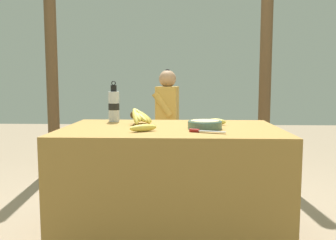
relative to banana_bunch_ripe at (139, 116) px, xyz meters
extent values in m
plane|color=gray|center=(0.21, -0.13, -0.77)|extent=(12.00, 12.00, 0.00)
cube|color=olive|center=(0.21, -0.13, -0.42)|extent=(1.34, 0.87, 0.71)
sphere|color=#4C381E|center=(-0.03, 0.00, 0.01)|extent=(0.05, 0.05, 0.05)
ellipsoid|color=#E0C64C|center=(-0.02, -0.05, 0.00)|extent=(0.08, 0.16, 0.12)
ellipsoid|color=#E0C64C|center=(-0.01, -0.04, 0.00)|extent=(0.10, 0.15, 0.09)
ellipsoid|color=#E0C64C|center=(0.01, -0.04, 0.00)|extent=(0.14, 0.15, 0.09)
ellipsoid|color=#E0C64C|center=(0.02, -0.03, 0.00)|extent=(0.16, 0.12, 0.12)
ellipsoid|color=#E0C64C|center=(0.02, -0.01, 0.00)|extent=(0.15, 0.06, 0.11)
ellipsoid|color=#E0C64C|center=(0.02, 0.01, 0.00)|extent=(0.15, 0.06, 0.10)
ellipsoid|color=#E0C64C|center=(0.02, 0.03, 0.00)|extent=(0.15, 0.10, 0.11)
ellipsoid|color=#E0C64C|center=(0.00, 0.05, 0.00)|extent=(0.12, 0.14, 0.11)
ellipsoid|color=#E0C64C|center=(-0.01, 0.05, 0.00)|extent=(0.08, 0.15, 0.12)
ellipsoid|color=#E0C64C|center=(-0.03, 0.06, 0.00)|extent=(0.05, 0.15, 0.10)
cylinder|color=#4C6B5B|center=(0.42, -0.20, -0.04)|extent=(0.21, 0.21, 0.04)
torus|color=#4C6B5B|center=(0.42, -0.20, -0.02)|extent=(0.21, 0.21, 0.01)
cylinder|color=#D1B77A|center=(0.42, -0.20, -0.01)|extent=(0.17, 0.17, 0.01)
cylinder|color=silver|center=(-0.20, 0.17, 0.05)|extent=(0.08, 0.08, 0.21)
cylinder|color=black|center=(-0.20, 0.17, 0.05)|extent=(0.08, 0.08, 0.05)
cylinder|color=black|center=(-0.20, 0.17, 0.18)|extent=(0.04, 0.04, 0.05)
torus|color=black|center=(-0.20, 0.17, 0.21)|extent=(0.03, 0.01, 0.03)
ellipsoid|color=#E0C64C|center=(0.06, -0.33, -0.04)|extent=(0.17, 0.12, 0.04)
ellipsoid|color=#E0C64C|center=(0.51, 0.01, -0.04)|extent=(0.14, 0.10, 0.04)
cube|color=#BCBCC1|center=(0.45, -0.38, -0.05)|extent=(0.15, 0.08, 0.00)
cylinder|color=maroon|center=(0.35, -0.34, -0.05)|extent=(0.06, 0.04, 0.02)
cube|color=brown|center=(0.01, 1.26, -0.36)|extent=(1.40, 0.32, 0.04)
cube|color=brown|center=(-0.59, 1.14, -0.57)|extent=(0.06, 0.06, 0.39)
cube|color=brown|center=(0.61, 1.14, -0.57)|extent=(0.06, 0.06, 0.39)
cube|color=brown|center=(-0.59, 1.38, -0.57)|extent=(0.06, 0.06, 0.39)
cube|color=brown|center=(0.61, 1.38, -0.57)|extent=(0.06, 0.06, 0.39)
cylinder|color=#473828|center=(-0.12, 1.16, -0.56)|extent=(0.09, 0.09, 0.43)
cylinder|color=#473828|center=(-0.01, 1.15, -0.33)|extent=(0.31, 0.11, 0.09)
cylinder|color=#473828|center=(-0.11, 1.35, -0.56)|extent=(0.09, 0.09, 0.43)
cylinder|color=#473828|center=(0.01, 1.34, -0.33)|extent=(0.31, 0.11, 0.09)
cube|color=gold|center=(0.14, 1.23, -0.08)|extent=(0.23, 0.36, 0.52)
cylinder|color=gold|center=(0.09, 1.07, 0.01)|extent=(0.21, 0.08, 0.25)
cylinder|color=gold|center=(0.12, 1.39, 0.01)|extent=(0.21, 0.08, 0.25)
sphere|color=tan|center=(0.14, 1.23, 0.25)|extent=(0.17, 0.17, 0.17)
sphere|color=black|center=(0.14, 1.23, 0.32)|extent=(0.07, 0.07, 0.07)
sphere|color=#4C381E|center=(-0.37, 1.26, -0.28)|extent=(0.05, 0.05, 0.05)
ellipsoid|color=olive|center=(-0.36, 1.21, -0.28)|extent=(0.07, 0.15, 0.10)
ellipsoid|color=olive|center=(-0.35, 1.21, -0.28)|extent=(0.10, 0.14, 0.12)
ellipsoid|color=olive|center=(-0.33, 1.23, -0.29)|extent=(0.14, 0.12, 0.08)
ellipsoid|color=olive|center=(-0.32, 1.25, -0.29)|extent=(0.15, 0.06, 0.10)
ellipsoid|color=olive|center=(-0.32, 1.28, -0.28)|extent=(0.16, 0.08, 0.10)
ellipsoid|color=olive|center=(-0.33, 1.29, -0.28)|extent=(0.14, 0.11, 0.12)
ellipsoid|color=olive|center=(-0.34, 1.31, -0.29)|extent=(0.11, 0.13, 0.08)
ellipsoid|color=olive|center=(-0.37, 1.31, -0.28)|extent=(0.06, 0.13, 0.10)
cylinder|color=brown|center=(-1.17, 1.61, 0.53)|extent=(0.13, 0.13, 2.60)
cylinder|color=brown|center=(1.19, 1.61, 0.53)|extent=(0.13, 0.13, 2.60)
camera|label=1|loc=(0.28, -2.32, 0.22)|focal=38.00mm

